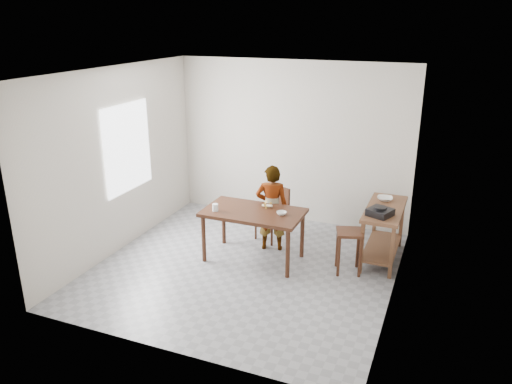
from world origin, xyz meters
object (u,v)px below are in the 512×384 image
at_px(dining_table, 253,235).
at_px(dining_chair, 271,214).
at_px(prep_counter, 383,233).
at_px(stool, 348,251).
at_px(child, 272,208).

height_order(dining_table, dining_chair, dining_chair).
bearing_deg(prep_counter, stool, -123.19).
bearing_deg(prep_counter, dining_table, -157.85).
distance_m(dining_chair, stool, 1.49).
relative_size(dining_chair, stool, 1.38).
relative_size(dining_table, child, 1.06).
height_order(child, dining_chair, child).
xyz_separation_m(prep_counter, dining_chair, (-1.72, 0.04, 0.02)).
relative_size(prep_counter, stool, 1.97).
height_order(prep_counter, child, child).
xyz_separation_m(prep_counter, stool, (-0.37, -0.56, -0.10)).
height_order(dining_table, prep_counter, prep_counter).
distance_m(dining_table, prep_counter, 1.86).
bearing_deg(child, stool, 150.61).
bearing_deg(child, prep_counter, 173.59).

